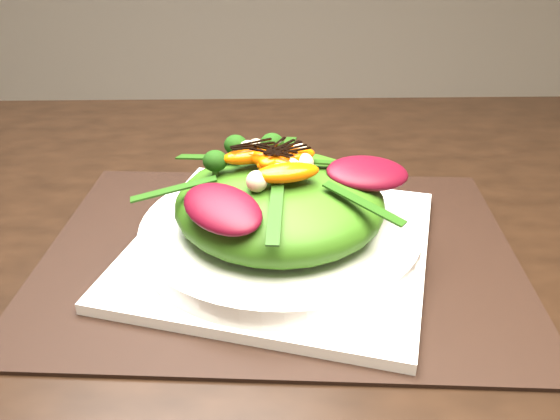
{
  "coord_description": "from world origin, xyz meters",
  "views": [
    {
      "loc": [
        0.26,
        -0.54,
        1.08
      ],
      "look_at": [
        0.27,
        -0.04,
        0.8
      ],
      "focal_mm": 38.0,
      "sensor_mm": 36.0,
      "label": 1
    }
  ],
  "objects_px": {
    "orange_segment": "(283,151)",
    "plate_base": "(280,246)",
    "placemat": "(280,252)",
    "salad_bowl": "(280,232)",
    "lettuce_mound": "(280,203)",
    "dining_table": "(31,251)"
  },
  "relations": [
    {
      "from": "orange_segment",
      "to": "plate_base",
      "type": "bearing_deg",
      "value": -96.73
    },
    {
      "from": "placemat",
      "to": "orange_segment",
      "type": "xyz_separation_m",
      "value": [
        0.0,
        0.03,
        0.1
      ]
    },
    {
      "from": "dining_table",
      "to": "lettuce_mound",
      "type": "distance_m",
      "value": 0.28
    },
    {
      "from": "dining_table",
      "to": "orange_segment",
      "type": "relative_size",
      "value": 26.53
    },
    {
      "from": "dining_table",
      "to": "placemat",
      "type": "distance_m",
      "value": 0.27
    },
    {
      "from": "dining_table",
      "to": "lettuce_mound",
      "type": "height_order",
      "value": "dining_table"
    },
    {
      "from": "dining_table",
      "to": "plate_base",
      "type": "xyz_separation_m",
      "value": [
        0.27,
        -0.04,
        0.03
      ]
    },
    {
      "from": "salad_bowl",
      "to": "lettuce_mound",
      "type": "xyz_separation_m",
      "value": [
        0.0,
        0.0,
        0.03
      ]
    },
    {
      "from": "dining_table",
      "to": "plate_base",
      "type": "bearing_deg",
      "value": -8.74
    },
    {
      "from": "dining_table",
      "to": "salad_bowl",
      "type": "bearing_deg",
      "value": -8.74
    },
    {
      "from": "placemat",
      "to": "plate_base",
      "type": "bearing_deg",
      "value": 0.0
    },
    {
      "from": "lettuce_mound",
      "to": "dining_table",
      "type": "bearing_deg",
      "value": 171.26
    },
    {
      "from": "plate_base",
      "to": "lettuce_mound",
      "type": "bearing_deg",
      "value": 0.0
    },
    {
      "from": "placemat",
      "to": "lettuce_mound",
      "type": "height_order",
      "value": "lettuce_mound"
    },
    {
      "from": "plate_base",
      "to": "lettuce_mound",
      "type": "distance_m",
      "value": 0.05
    },
    {
      "from": "placemat",
      "to": "orange_segment",
      "type": "height_order",
      "value": "orange_segment"
    },
    {
      "from": "dining_table",
      "to": "lettuce_mound",
      "type": "relative_size",
      "value": 7.9
    },
    {
      "from": "placemat",
      "to": "lettuce_mound",
      "type": "distance_m",
      "value": 0.06
    },
    {
      "from": "placemat",
      "to": "plate_base",
      "type": "height_order",
      "value": "plate_base"
    },
    {
      "from": "lettuce_mound",
      "to": "placemat",
      "type": "bearing_deg",
      "value": 0.0
    },
    {
      "from": "placemat",
      "to": "lettuce_mound",
      "type": "xyz_separation_m",
      "value": [
        0.0,
        0.0,
        0.06
      ]
    },
    {
      "from": "placemat",
      "to": "salad_bowl",
      "type": "bearing_deg",
      "value": 0.0
    }
  ]
}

